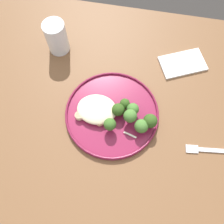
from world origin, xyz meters
The scene contains 22 objects.
ground centered at (0.00, 0.00, 0.00)m, with size 6.00×6.00×0.00m, color #2D2B28.
wooden_dining_table centered at (0.00, 0.00, 0.66)m, with size 1.40×1.00×0.74m.
dinner_plate centered at (0.02, 0.05, 0.75)m, with size 0.29×0.29×0.02m.
noodle_bed centered at (-0.02, 0.05, 0.77)m, with size 0.12×0.10×0.03m.
seared_scallop_tilted_round centered at (-0.01, 0.07, 0.76)m, with size 0.02×0.02×0.02m.
seared_scallop_center_golden centered at (-0.02, 0.05, 0.76)m, with size 0.03×0.03×0.02m.
seared_scallop_large_seared centered at (-0.04, 0.05, 0.76)m, with size 0.03×0.03×0.02m.
seared_scallop_left_edge centered at (0.02, 0.06, 0.76)m, with size 0.03×0.03×0.02m.
seared_scallop_rear_pale centered at (-0.07, 0.02, 0.76)m, with size 0.03×0.03×0.02m.
seared_scallop_on_noodles centered at (-0.01, 0.01, 0.76)m, with size 0.02×0.02×0.02m.
broccoli_floret_small_sprig centered at (0.14, 0.03, 0.78)m, with size 0.04×0.04×0.06m.
broccoli_floret_center_pile centered at (0.08, 0.03, 0.79)m, with size 0.04×0.04×0.06m.
broccoli_floret_rear_charred centered at (0.03, 0.00, 0.78)m, with size 0.04×0.04×0.05m.
broccoli_floret_tall_stalk centered at (0.04, 0.05, 0.78)m, with size 0.04×0.04×0.05m.
broccoli_floret_right_tilted centered at (0.12, 0.01, 0.78)m, with size 0.04×0.04×0.05m.
broccoli_floret_beside_noodles centered at (0.08, 0.06, 0.78)m, with size 0.04×0.04×0.05m.
broccoli_floret_front_edge centered at (0.06, 0.08, 0.78)m, with size 0.03×0.03×0.04m.
onion_sliver_pale_crescent centered at (0.09, 0.06, 0.75)m, with size 0.04×0.01×0.00m, color silver.
onion_sliver_curled_piece centered at (0.09, -0.01, 0.75)m, with size 0.04×0.01×0.00m, color silver.
water_glass centered at (-0.20, 0.27, 0.79)m, with size 0.07×0.07×0.11m.
dinner_fork centered at (0.34, -0.01, 0.74)m, with size 0.19×0.04×0.00m.
folded_napkin centered at (0.23, 0.28, 0.74)m, with size 0.15×0.09×0.01m, color white.
Camera 1 is at (0.08, -0.24, 1.45)m, focal length 39.30 mm.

